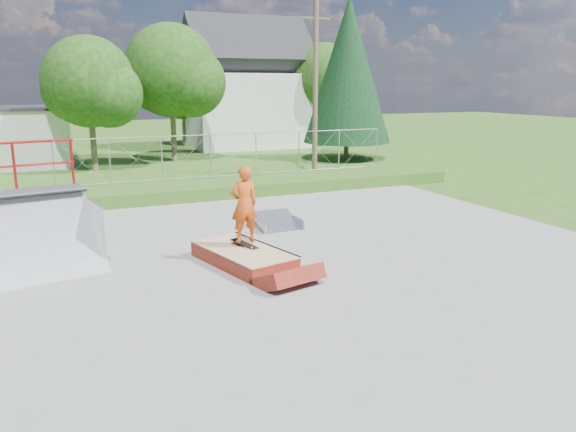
% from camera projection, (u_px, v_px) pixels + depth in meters
% --- Properties ---
extents(ground, '(120.00, 120.00, 0.00)m').
position_uv_depth(ground, '(250.00, 270.00, 13.28)').
color(ground, '#2A5819').
rests_on(ground, ground).
extents(concrete_pad, '(20.00, 16.00, 0.04)m').
position_uv_depth(concrete_pad, '(250.00, 269.00, 13.28)').
color(concrete_pad, gray).
rests_on(concrete_pad, ground).
extents(grass_berm, '(24.00, 3.00, 0.50)m').
position_uv_depth(grass_berm, '(168.00, 191.00, 21.72)').
color(grass_berm, '#2A5819').
rests_on(grass_berm, ground).
extents(grind_box, '(2.01, 3.07, 0.42)m').
position_uv_depth(grind_box, '(243.00, 257.00, 13.60)').
color(grind_box, maroon).
rests_on(grind_box, concrete_pad).
extents(quarter_pipe, '(3.36, 3.00, 2.94)m').
position_uv_depth(quarter_pipe, '(27.00, 210.00, 12.88)').
color(quarter_pipe, '#9FA2A7').
rests_on(quarter_pipe, concrete_pad).
extents(flat_bank_ramp, '(1.35, 1.43, 0.40)m').
position_uv_depth(flat_bank_ramp, '(276.00, 222.00, 17.11)').
color(flat_bank_ramp, '#9FA2A7').
rests_on(flat_bank_ramp, concrete_pad).
extents(skateboard, '(0.55, 0.81, 0.13)m').
position_uv_depth(skateboard, '(245.00, 244.00, 13.75)').
color(skateboard, black).
rests_on(skateboard, grind_box).
extents(skater, '(0.71, 0.48, 1.87)m').
position_uv_depth(skater, '(244.00, 207.00, 13.54)').
color(skater, '#D94F15').
rests_on(skater, grind_box).
extents(chain_link_fence, '(20.00, 0.06, 1.80)m').
position_uv_depth(chain_link_fence, '(162.00, 159.00, 22.36)').
color(chain_link_fence, '#979B9F').
rests_on(chain_link_fence, grass_berm).
extents(gable_house, '(8.40, 6.08, 8.94)m').
position_uv_depth(gable_house, '(247.00, 91.00, 39.12)').
color(gable_house, white).
rests_on(gable_house, ground).
extents(utility_pole, '(0.24, 0.24, 8.00)m').
position_uv_depth(utility_pole, '(315.00, 91.00, 25.98)').
color(utility_pole, brown).
rests_on(utility_pole, ground).
extents(tree_left_near, '(4.76, 4.48, 6.65)m').
position_uv_depth(tree_left_near, '(94.00, 85.00, 27.59)').
color(tree_left_near, brown).
rests_on(tree_left_near, ground).
extents(tree_center, '(5.44, 5.12, 7.60)m').
position_uv_depth(tree_center, '(177.00, 74.00, 30.96)').
color(tree_center, brown).
rests_on(tree_center, ground).
extents(tree_right_far, '(5.10, 4.80, 7.12)m').
position_uv_depth(tree_right_far, '(328.00, 81.00, 39.03)').
color(tree_right_far, brown).
rests_on(tree_right_far, ground).
extents(tree_back_mid, '(4.08, 3.84, 5.70)m').
position_uv_depth(tree_back_mid, '(187.00, 94.00, 39.37)').
color(tree_back_mid, brown).
rests_on(tree_back_mid, ground).
extents(conifer_tree, '(5.04, 5.04, 9.10)m').
position_uv_depth(conifer_tree, '(348.00, 71.00, 31.94)').
color(conifer_tree, brown).
rests_on(conifer_tree, ground).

